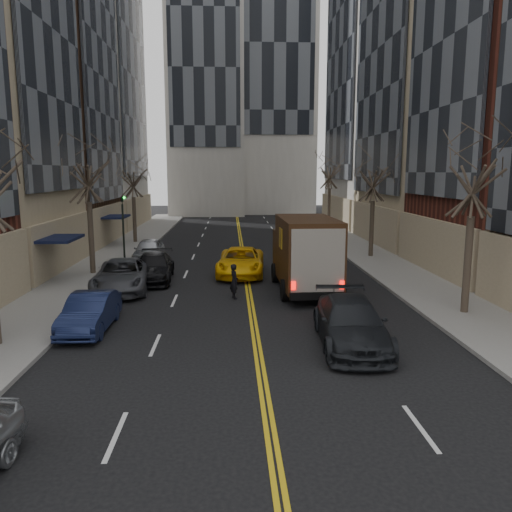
{
  "coord_description": "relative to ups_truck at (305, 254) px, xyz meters",
  "views": [
    {
      "loc": [
        -0.87,
        -8.56,
        5.89
      ],
      "look_at": [
        0.24,
        13.18,
        2.2
      ],
      "focal_mm": 35.0,
      "sensor_mm": 36.0,
      "label": 1
    }
  ],
  "objects": [
    {
      "name": "parked_lf_c",
      "position": [
        -9.09,
        0.59,
        -1.09
      ],
      "size": [
        3.04,
        5.79,
        1.55
      ],
      "primitive_type": "imported",
      "rotation": [
        0.0,
        0.0,
        0.08
      ],
      "color": "#43454A",
      "rests_on": "ground"
    },
    {
      "name": "parked_rt_a",
      "position": [
        2.31,
        9.68,
        -1.08
      ],
      "size": [
        1.78,
        4.84,
        1.58
      ],
      "primitive_type": "imported",
      "rotation": [
        0.0,
        0.0,
        0.02
      ],
      "color": "#4F5256",
      "rests_on": "ground"
    },
    {
      "name": "pedestrian",
      "position": [
        -3.51,
        -1.25,
        -1.05
      ],
      "size": [
        0.56,
        0.69,
        1.64
      ],
      "primitive_type": "imported",
      "rotation": [
        0.0,
        0.0,
        1.88
      ],
      "color": "black",
      "rests_on": "ground"
    },
    {
      "name": "tree_rt_far",
      "position": [
        6.01,
        24.51,
        4.87
      ],
      "size": [
        3.2,
        3.2,
        9.11
      ],
      "color": "#382D23",
      "rests_on": "sidewalk_right"
    },
    {
      "name": "parked_rt_c",
      "position": [
        3.35,
        18.31,
        -1.08
      ],
      "size": [
        2.57,
        5.59,
        1.58
      ],
      "primitive_type": "imported",
      "rotation": [
        0.0,
        0.0,
        -0.07
      ],
      "color": "black",
      "rests_on": "ground"
    },
    {
      "name": "traffic_signal",
      "position": [
        -10.19,
        6.5,
        0.95
      ],
      "size": [
        0.29,
        0.26,
        4.7
      ],
      "color": "black",
      "rests_on": "sidewalk_left"
    },
    {
      "name": "parked_rt_b",
      "position": [
        3.51,
        14.69,
        -1.15
      ],
      "size": [
        2.47,
        5.23,
        1.44
      ],
      "primitive_type": "imported",
      "rotation": [
        0.0,
        0.0,
        0.01
      ],
      "color": "#A1A4A8",
      "rests_on": "ground"
    },
    {
      "name": "tree_rt_near",
      "position": [
        6.01,
        -4.49,
        4.59
      ],
      "size": [
        3.2,
        3.2,
        8.71
      ],
      "color": "#382D23",
      "rests_on": "sidewalk_right"
    },
    {
      "name": "observer_sedan",
      "position": [
        0.41,
        -7.85,
        -1.08
      ],
      "size": [
        2.54,
        5.55,
        1.57
      ],
      "rotation": [
        0.0,
        0.0,
        -0.06
      ],
      "color": "black",
      "rests_on": "ground"
    },
    {
      "name": "parked_lf_e",
      "position": [
        -9.09,
        8.89,
        -1.12
      ],
      "size": [
        1.77,
        4.39,
        1.5
      ],
      "primitive_type": "imported",
      "rotation": [
        0.0,
        0.0,
        0.0
      ],
      "color": "#ABAEB3",
      "rests_on": "ground"
    },
    {
      "name": "ground",
      "position": [
        -2.79,
        -15.49,
        -1.87
      ],
      "size": [
        160.0,
        160.0,
        0.0
      ],
      "primitive_type": "plane",
      "color": "black",
      "rests_on": "ground"
    },
    {
      "name": "streetwall_right",
      "position": [
        13.59,
        16.7,
        13.23
      ],
      "size": [
        12.26,
        49.0,
        34.0
      ],
      "color": "#4C301E",
      "rests_on": "ground"
    },
    {
      "name": "sidewalk_left",
      "position": [
        -11.79,
        11.51,
        -1.79
      ],
      "size": [
        4.0,
        66.0,
        0.15
      ],
      "primitive_type": "cube",
      "color": "slate",
      "rests_on": "ground"
    },
    {
      "name": "parked_lf_d",
      "position": [
        -7.89,
        2.86,
        -1.13
      ],
      "size": [
        2.3,
        5.17,
        1.47
      ],
      "primitive_type": "imported",
      "rotation": [
        0.0,
        0.0,
        0.05
      ],
      "color": "black",
      "rests_on": "ground"
    },
    {
      "name": "taxi",
      "position": [
        -3.09,
        4.2,
        -1.09
      ],
      "size": [
        2.97,
        5.74,
        1.55
      ],
      "primitive_type": "imported",
      "rotation": [
        0.0,
        0.0,
        -0.07
      ],
      "color": "#F8BA0A",
      "rests_on": "ground"
    },
    {
      "name": "tree_lf_far",
      "position": [
        -11.59,
        17.51,
        4.16
      ],
      "size": [
        3.2,
        3.2,
        8.12
      ],
      "color": "#382D23",
      "rests_on": "sidewalk_left"
    },
    {
      "name": "streetwall_left",
      "position": [
        -19.1,
        15.4,
        13.69
      ],
      "size": [
        14.0,
        49.5,
        36.0
      ],
      "color": "#562319",
      "rests_on": "ground"
    },
    {
      "name": "tree_lf_mid",
      "position": [
        -11.59,
        4.51,
        4.73
      ],
      "size": [
        3.2,
        3.2,
        8.91
      ],
      "color": "#382D23",
      "rests_on": "sidewalk_left"
    },
    {
      "name": "parked_lf_b",
      "position": [
        -8.95,
        -5.74,
        -1.17
      ],
      "size": [
        1.48,
        4.21,
        1.39
      ],
      "primitive_type": "imported",
      "rotation": [
        0.0,
        0.0,
        -0.0
      ],
      "color": "#131A3B",
      "rests_on": "ground"
    },
    {
      "name": "ups_truck",
      "position": [
        0.0,
        0.0,
        0.0
      ],
      "size": [
        2.9,
        6.83,
        3.71
      ],
      "rotation": [
        0.0,
        0.0,
        0.02
      ],
      "color": "black",
      "rests_on": "ground"
    },
    {
      "name": "sidewalk_right",
      "position": [
        6.21,
        11.51,
        -1.79
      ],
      "size": [
        4.0,
        66.0,
        0.15
      ],
      "primitive_type": "cube",
      "color": "slate",
      "rests_on": "ground"
    },
    {
      "name": "tree_rt_mid",
      "position": [
        6.01,
        9.51,
        4.3
      ],
      "size": [
        3.2,
        3.2,
        8.32
      ],
      "color": "#382D23",
      "rests_on": "sidewalk_right"
    }
  ]
}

